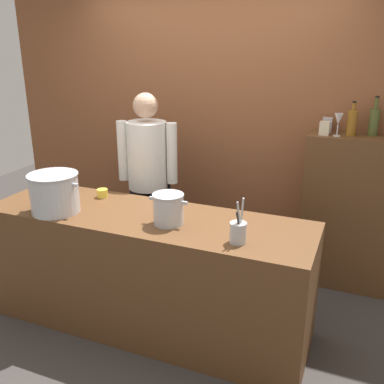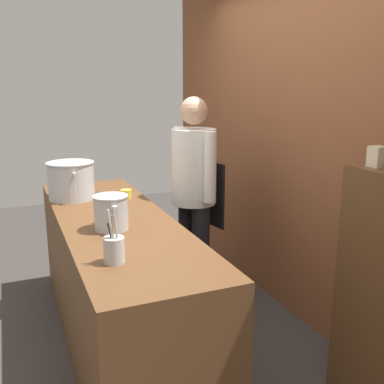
% 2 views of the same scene
% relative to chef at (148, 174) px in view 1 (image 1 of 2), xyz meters
% --- Properties ---
extents(ground_plane, '(8.00, 8.00, 0.00)m').
position_rel_chef_xyz_m(ground_plane, '(0.36, -0.71, -0.96)').
color(ground_plane, '#383330').
extents(brick_back_panel, '(4.40, 0.10, 3.00)m').
position_rel_chef_xyz_m(brick_back_panel, '(0.36, 0.69, 0.54)').
color(brick_back_panel, brown).
rests_on(brick_back_panel, ground_plane).
extents(prep_counter, '(2.37, 0.70, 0.90)m').
position_rel_chef_xyz_m(prep_counter, '(0.36, -0.71, -0.51)').
color(prep_counter, brown).
rests_on(prep_counter, ground_plane).
extents(bar_cabinet, '(0.76, 0.32, 1.34)m').
position_rel_chef_xyz_m(bar_cabinet, '(1.66, 0.48, -0.30)').
color(bar_cabinet, brown).
rests_on(bar_cabinet, ground_plane).
extents(chef, '(0.52, 0.38, 1.66)m').
position_rel_chef_xyz_m(chef, '(0.00, 0.00, 0.00)').
color(chef, black).
rests_on(chef, ground_plane).
extents(stockpot_large, '(0.41, 0.35, 0.28)m').
position_rel_chef_xyz_m(stockpot_large, '(-0.27, -0.89, 0.08)').
color(stockpot_large, '#B7BABF').
rests_on(stockpot_large, prep_counter).
extents(stockpot_small, '(0.27, 0.21, 0.21)m').
position_rel_chef_xyz_m(stockpot_small, '(0.57, -0.78, 0.04)').
color(stockpot_small, '#B7BABF').
rests_on(stockpot_small, prep_counter).
extents(utensil_crock, '(0.10, 0.10, 0.29)m').
position_rel_chef_xyz_m(utensil_crock, '(1.08, -0.88, 0.01)').
color(utensil_crock, '#B7BABF').
rests_on(utensil_crock, prep_counter).
extents(butter_jar, '(0.08, 0.08, 0.06)m').
position_rel_chef_xyz_m(butter_jar, '(-0.14, -0.51, -0.03)').
color(butter_jar, yellow).
rests_on(butter_jar, prep_counter).
extents(wine_bottle_amber, '(0.07, 0.07, 0.27)m').
position_rel_chef_xyz_m(wine_bottle_amber, '(1.60, 0.48, 0.48)').
color(wine_bottle_amber, '#8C5919').
rests_on(wine_bottle_amber, bar_cabinet).
extents(wine_bottle_olive, '(0.08, 0.08, 0.31)m').
position_rel_chef_xyz_m(wine_bottle_olive, '(1.76, 0.55, 0.49)').
color(wine_bottle_olive, '#475123').
rests_on(wine_bottle_olive, bar_cabinet).
extents(wine_glass_short, '(0.07, 0.07, 0.18)m').
position_rel_chef_xyz_m(wine_glass_short, '(1.50, 0.41, 0.50)').
color(wine_glass_short, silver).
rests_on(wine_glass_short, bar_cabinet).
extents(spice_tin_silver, '(0.08, 0.08, 0.12)m').
position_rel_chef_xyz_m(spice_tin_silver, '(1.41, 0.56, 0.43)').
color(spice_tin_silver, '#B2B2B7').
rests_on(spice_tin_silver, bar_cabinet).
extents(spice_tin_cream, '(0.08, 0.08, 0.11)m').
position_rel_chef_xyz_m(spice_tin_cream, '(1.40, 0.42, 0.43)').
color(spice_tin_cream, beige).
rests_on(spice_tin_cream, bar_cabinet).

